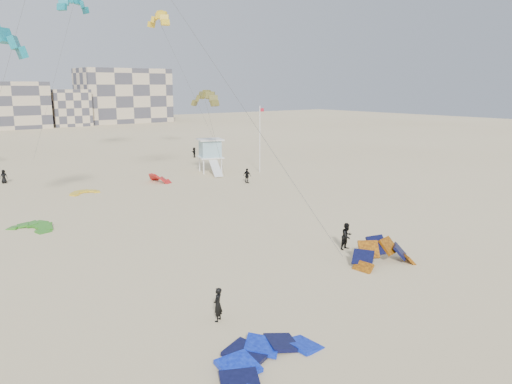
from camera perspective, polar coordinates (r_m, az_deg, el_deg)
ground at (r=21.84m, az=-0.97°, el=-17.80°), size 320.00×320.00×0.00m
kite_ground_blue at (r=20.90m, az=1.37°, el=-19.28°), size 6.51×6.65×1.59m
kite_ground_orange at (r=32.27m, az=14.30°, el=-8.04°), size 5.02×5.01×4.25m
kite_ground_green at (r=42.49m, az=-24.20°, el=-3.88°), size 4.90×4.82×1.23m
kite_ground_red_far at (r=58.70m, az=-10.97°, el=1.13°), size 3.48×3.34×2.99m
kite_ground_yellow at (r=54.45m, az=-19.02°, el=-0.16°), size 3.02×3.16×0.53m
kitesurfer_main at (r=24.03m, az=-4.39°, el=-12.70°), size 0.72×0.67×1.65m
kitesurfer_b at (r=34.39m, az=10.34°, el=-4.99°), size 0.95×0.77×1.83m
kitesurfer_d at (r=56.76m, az=-1.02°, el=1.86°), size 0.81×1.09×1.71m
kitesurfer_e at (r=63.57m, az=-26.87°, el=1.59°), size 0.78×0.52×1.57m
kitesurfer_f at (r=78.30m, az=-7.08°, el=4.52°), size 0.80×1.52×1.57m
kite_fly_olive at (r=56.23m, az=-5.84°, el=10.42°), size 4.29×4.21×9.70m
kite_fly_yellow at (r=77.13m, az=-11.06°, el=18.69°), size 11.75×4.57×20.66m
kite_fly_teal_b at (r=75.68m, az=-20.15°, el=19.41°), size 9.39×5.40×21.99m
lifeguard_tower_near at (r=64.13m, az=-5.23°, el=4.14°), size 3.84×6.33×4.30m
flagpole at (r=63.65m, az=0.45°, el=6.21°), size 0.69×0.11×8.46m
condo_east at (r=159.53m, az=-14.87°, el=10.59°), size 26.00×14.00×16.00m
condo_fill_right at (r=149.78m, az=-20.65°, el=9.01°), size 10.00×10.00×10.00m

